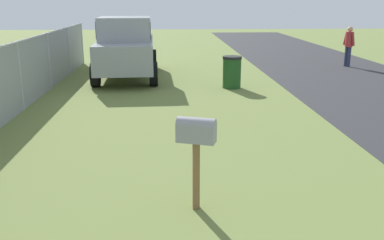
% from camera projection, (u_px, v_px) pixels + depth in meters
% --- Properties ---
extents(mailbox, '(0.35, 0.53, 1.24)m').
position_uv_depth(mailbox, '(196.00, 137.00, 5.42)').
color(mailbox, brown).
rests_on(mailbox, ground).
extents(pickup_truck, '(5.25, 2.21, 2.09)m').
position_uv_depth(pickup_truck, '(126.00, 46.00, 14.77)').
color(pickup_truck, '#93999E').
rests_on(pickup_truck, ground).
extents(trash_bin, '(0.59, 0.59, 0.98)m').
position_uv_depth(trash_bin, '(232.00, 72.00, 13.23)').
color(trash_bin, '#1E4C1E').
rests_on(trash_bin, ground).
extents(pedestrian, '(0.45, 0.33, 1.61)m').
position_uv_depth(pedestrian, '(349.00, 44.00, 17.31)').
color(pedestrian, '#2D3351').
rests_on(pedestrian, ground).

